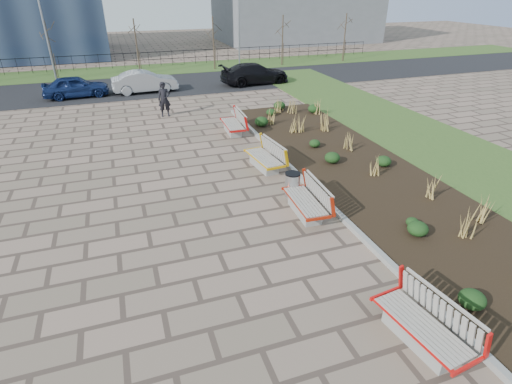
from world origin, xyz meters
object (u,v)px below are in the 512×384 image
object	(u,v)px
bench_d	(232,123)
car_blue	(76,87)
litter_bin	(292,185)
lamp_east	(239,30)
lamp_west	(47,37)
bench_a	(422,323)
bench_b	(305,199)
car_black	(255,73)
bench_c	(264,156)
pedestrian	(164,99)
car_silver	(145,82)

from	to	relation	value
bench_d	car_blue	bearing A→B (deg)	129.66
litter_bin	lamp_east	size ratio (longest dim) A/B	0.14
lamp_west	car_blue	bearing A→B (deg)	-73.21
bench_a	litter_bin	world-z (taller)	bench_a
bench_b	car_black	bearing A→B (deg)	78.76
bench_c	bench_d	world-z (taller)	same
car_black	lamp_west	bearing A→B (deg)	62.68
bench_d	pedestrian	distance (m)	4.63
bench_a	car_blue	xyz separation A→B (m)	(-7.29, 22.84, 0.18)
lamp_west	bench_a	bearing A→B (deg)	-72.47
bench_a	bench_c	xyz separation A→B (m)	(0.00, 8.91, 0.00)
pedestrian	car_black	xyz separation A→B (m)	(7.04, 5.78, -0.18)
bench_d	lamp_west	world-z (taller)	lamp_west
bench_b	bench_d	xyz separation A→B (m)	(0.00, 7.98, 0.00)
bench_c	car_black	bearing A→B (deg)	66.35
bench_c	pedestrian	world-z (taller)	pedestrian
bench_c	lamp_west	bearing A→B (deg)	108.62
bench_a	bench_b	xyz separation A→B (m)	(0.00, 5.27, 0.00)
bench_c	car_silver	size ratio (longest dim) A/B	0.51
bench_a	car_silver	bearing A→B (deg)	90.46
bench_d	car_silver	distance (m)	10.04
litter_bin	car_silver	xyz separation A→B (m)	(-3.23, 16.34, 0.28)
lamp_east	bench_b	bearing A→B (deg)	-102.15
bench_b	car_blue	distance (m)	19.02
bench_c	bench_d	bearing A→B (deg)	83.94
car_silver	lamp_east	distance (m)	10.21
car_blue	lamp_east	bearing A→B (deg)	-69.69
bench_a	bench_c	size ratio (longest dim) A/B	1.00
car_silver	bench_d	bearing A→B (deg)	-164.34
car_blue	lamp_west	xyz separation A→B (m)	(-1.71, 5.66, 2.36)
pedestrian	lamp_east	world-z (taller)	lamp_east
bench_d	lamp_east	size ratio (longest dim) A/B	0.35
bench_c	lamp_west	world-z (taller)	lamp_west
bench_b	lamp_east	world-z (taller)	lamp_east
bench_b	bench_c	xyz separation A→B (m)	(0.00, 3.64, 0.00)
bench_c	car_silver	distance (m)	14.23
bench_a	car_black	distance (m)	23.24
pedestrian	car_silver	distance (m)	5.78
car_silver	car_black	bearing A→B (deg)	-92.32
bench_d	bench_c	bearing A→B (deg)	-87.59
bench_a	lamp_west	size ratio (longest dim) A/B	0.35
pedestrian	lamp_west	xyz separation A→B (m)	(-6.37, 11.46, 2.14)
litter_bin	car_black	bearing A→B (deg)	75.25
lamp_east	lamp_west	bearing A→B (deg)	180.00
car_black	bench_c	bearing A→B (deg)	158.06
car_blue	litter_bin	bearing A→B (deg)	-160.13
car_silver	bench_a	bearing A→B (deg)	-174.69
car_blue	car_black	world-z (taller)	car_black
lamp_west	lamp_east	world-z (taller)	same
car_silver	lamp_east	xyz separation A→B (m)	(8.13, 5.71, 2.34)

